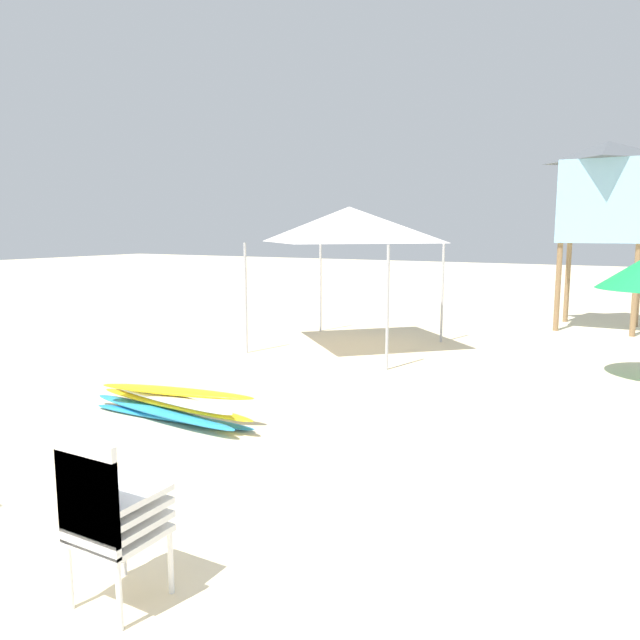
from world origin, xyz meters
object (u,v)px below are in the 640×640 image
Objects in this scene: popup_canopy at (349,225)px; lifeguard_tower at (605,192)px; surfboard_pile at (169,404)px; stacked_plastic_chairs at (105,508)px.

lifeguard_tower is (4.02, 4.86, 0.75)m from popup_canopy.
surfboard_pile is at bearing -110.91° from lifeguard_tower.
popup_canopy is at bearing 106.86° from stacked_plastic_chairs.
lifeguard_tower is at bearing 69.09° from surfboard_pile.
surfboard_pile is 0.61× the size of lifeguard_tower.
popup_canopy reaches higher than stacked_plastic_chairs.
popup_canopy is at bearing -129.62° from lifeguard_tower.
stacked_plastic_chairs is 8.69m from popup_canopy.
lifeguard_tower is at bearing 83.19° from stacked_plastic_chairs.
stacked_plastic_chairs is 0.38× the size of popup_canopy.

